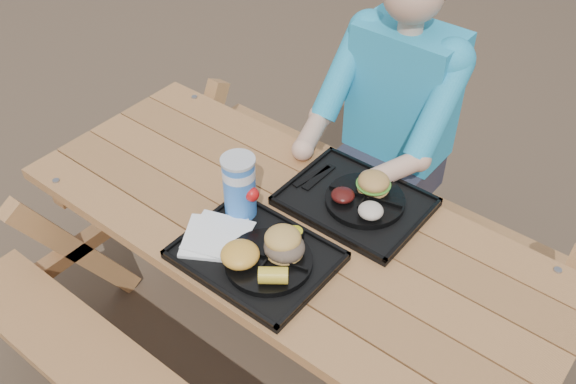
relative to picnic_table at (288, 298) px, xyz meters
The scene contains 18 objects.
ground 0.38m from the picnic_table, ahead, with size 60.00×60.00×0.00m, color #999999.
picnic_table is the anchor object (origin of this frame).
tray_near 0.43m from the picnic_table, 83.27° to the right, with size 0.45×0.35×0.02m, color black.
tray_far 0.45m from the picnic_table, 59.54° to the left, with size 0.45×0.35×0.02m, color black.
plate_near 0.45m from the picnic_table, 67.79° to the right, with size 0.26×0.26×0.02m, color black.
plate_far 0.48m from the picnic_table, 54.96° to the left, with size 0.26×0.26×0.02m, color black.
napkin_stack 0.47m from the picnic_table, 119.06° to the right, with size 0.18×0.18×0.02m, color white.
soda_cup 0.52m from the picnic_table, 152.56° to the right, with size 0.10×0.10×0.21m, color blue.
condiment_bbq 0.41m from the picnic_table, 67.93° to the right, with size 0.05×0.05×0.03m, color black.
condiment_mustard 0.42m from the picnic_table, 38.11° to the right, with size 0.06×0.06×0.03m, color gold.
sandwich 0.50m from the picnic_table, 55.16° to the right, with size 0.12×0.12×0.12m, color gold, non-canonical shape.
mac_cheese 0.51m from the picnic_table, 85.73° to the right, with size 0.11×0.11×0.06m, color gold.
corn_cob 0.52m from the picnic_table, 59.95° to the right, with size 0.08×0.08×0.05m, color yellow, non-canonical shape.
cutlery_far 0.46m from the picnic_table, 100.70° to the left, with size 0.03×0.16×0.01m, color black.
burger 0.55m from the picnic_table, 61.08° to the left, with size 0.11×0.11×0.10m, color #C08843, non-canonical shape.
baked_beans 0.47m from the picnic_table, 59.39° to the left, with size 0.08×0.08×0.03m, color #440F0D.
potato_salad 0.51m from the picnic_table, 36.06° to the left, with size 0.08×0.08×0.04m, color beige.
diner 0.75m from the picnic_table, 91.72° to the left, with size 0.48×0.84×1.28m, color #19A5B2, non-canonical shape.
Camera 1 is at (0.92, -1.15, 2.17)m, focal length 40.00 mm.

